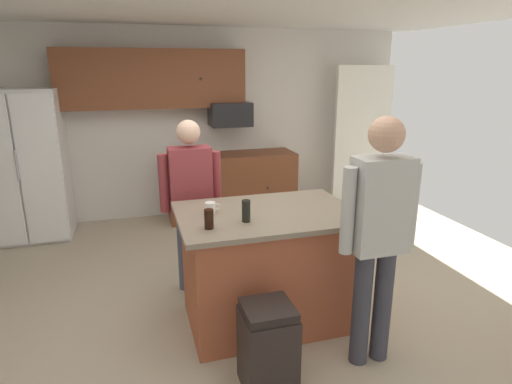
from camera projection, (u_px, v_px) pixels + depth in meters
floor at (231, 308)px, 3.85m from camera, size 7.04×7.04×0.00m
back_wall at (184, 124)px, 6.06m from camera, size 6.40×0.10×2.60m
french_door_window_panel at (362, 134)px, 6.46m from camera, size 0.90×0.06×2.00m
cabinet_run_upper at (153, 79)px, 5.60m from camera, size 2.40×0.38×0.75m
cabinet_run_lower at (232, 185)px, 6.17m from camera, size 1.80×0.63×0.90m
refrigerator at (25, 166)px, 5.25m from camera, size 0.93×0.76×1.84m
microwave_over_range at (230, 114)px, 5.91m from camera, size 0.56×0.40×0.32m
kitchen_island at (266, 267)px, 3.55m from camera, size 1.41×0.97×0.97m
person_guest_left at (191, 195)px, 3.97m from camera, size 0.57×0.22×1.63m
person_elder_center at (379, 227)px, 2.90m from camera, size 0.57×0.24×1.78m
glass_stout_tall at (246, 211)px, 3.18m from camera, size 0.06×0.06×0.17m
mug_blue_stoneware at (211, 208)px, 3.37m from camera, size 0.12×0.08×0.09m
glass_dark_ale at (209, 219)px, 3.05m from camera, size 0.07×0.07×0.14m
trash_bin at (268, 347)px, 2.84m from camera, size 0.34×0.34×0.61m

